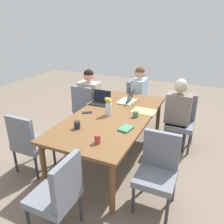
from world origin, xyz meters
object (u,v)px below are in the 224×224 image
Objects in this scene: chair_far_left_near at (85,105)px; coffee_mug_near_left at (136,114)px; chair_far_right_mid at (29,141)px; book_red_cover at (126,129)px; dining_table at (112,119)px; phone_black at (87,113)px; coffee_mug_near_right at (77,125)px; person_near_left_far at (177,118)px; laptop_far_left_near at (100,101)px; chair_head_left_right_far at (59,192)px; person_far_left_near at (90,103)px; coffee_mug_centre_left at (97,139)px; chair_head_right_left_mid at (136,99)px; person_head_right_left_mid at (139,99)px; chair_near_left_far at (181,119)px; laptop_head_right_left_mid at (127,100)px; flower_vase at (109,106)px; chair_near_right_near at (158,168)px.

chair_far_left_near reaches higher than coffee_mug_near_left.
chair_far_right_mid is 4.50× the size of book_red_cover.
dining_table is 0.39m from phone_black.
chair_far_right_mid is at bearing 107.46° from coffee_mug_near_right.
laptop_far_left_near is (-0.41, 1.22, 0.25)m from person_near_left_far.
chair_far_right_mid is at bearing 56.68° from chair_head_left_right_far.
person_far_left_near reaches higher than coffee_mug_near_left.
coffee_mug_near_left is 0.90m from coffee_mug_centre_left.
chair_head_right_left_mid is 10.05× the size of coffee_mug_near_left.
dining_table is at bearing -178.54° from person_head_right_left_mid.
coffee_mug_near_left is 0.88m from coffee_mug_near_right.
coffee_mug_centre_left is at bearing -144.72° from chair_far_left_near.
chair_head_left_right_far is at bearing 160.38° from chair_near_left_far.
laptop_head_right_left_mid reaches higher than phone_black.
person_head_right_left_mid is 5.97× the size of book_red_cover.
flower_vase reaches higher than coffee_mug_near_left.
chair_far_right_mid reaches higher than book_red_cover.
person_head_right_left_mid is 4.25× the size of flower_vase.
book_red_cover is (-1.12, 0.48, 0.22)m from person_near_left_far.
coffee_mug_near_left is at bearing 155.10° from phone_black.
coffee_mug_near_right is at bearing 139.24° from coffee_mug_near_left.
coffee_mug_near_left is (1.53, -0.26, 0.28)m from chair_head_left_right_far.
dining_table is 0.51m from book_red_cover.
person_near_left_far reaches higher than laptop_far_left_near.
phone_black is (-0.08, 0.38, 0.07)m from dining_table.
chair_far_left_near is 2.81× the size of laptop_head_right_left_mid.
chair_head_left_right_far is 6.00× the size of phone_black.
person_near_left_far reaches higher than chair_near_left_far.
person_near_left_far is 2.35m from chair_head_left_right_far.
laptop_head_right_left_mid is 1.44m from coffee_mug_centre_left.
chair_far_right_mid is at bearing 16.88° from phone_black.
flower_vase reaches higher than book_red_cover.
laptop_head_right_left_mid reaches higher than book_red_cover.
person_far_left_near reaches higher than dining_table.
chair_far_left_near is at bearing 91.72° from person_near_left_far.
person_head_right_left_mid is at bearing -5.63° from coffee_mug_near_right.
chair_near_right_near reaches higher than dining_table.
coffee_mug_near_right is at bearing 176.61° from chair_head_right_left_mid.
person_head_right_left_mid is 1.00× the size of person_near_left_far.
person_near_left_far is 1.24m from book_red_cover.
flower_vase reaches higher than laptop_head_right_left_mid.
laptop_head_right_left_mid is (-0.10, -0.91, 0.28)m from chair_far_left_near.
laptop_far_left_near is at bearing 55.50° from book_red_cover.
phone_black is (-0.92, 1.28, 0.24)m from chair_near_left_far.
dining_table is at bearing -133.50° from person_far_left_near.
coffee_mug_near_right is at bearing -153.01° from chair_far_left_near.
chair_near_right_near is at bearing -156.31° from person_head_right_left_mid.
laptop_head_right_left_mid is 3.00× the size of coffee_mug_centre_left.
chair_far_left_near is 2.38m from chair_head_left_right_far.
chair_near_right_near is 8.45× the size of coffee_mug_centre_left.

